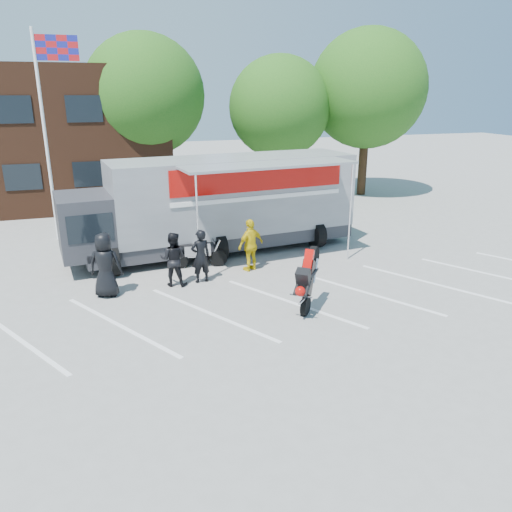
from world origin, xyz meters
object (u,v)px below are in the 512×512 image
spectator_leather_c (173,259)px  spectator_hivis (251,245)px  spectator_leather_a (105,265)px  transporter_truck (222,251)px  spectator_leather_b (201,256)px  stunt_bike_rider (311,306)px  tree_mid (280,107)px  tree_right (368,89)px  tree_left (145,95)px  parked_motorcycle (200,267)px  flagpole (49,111)px

spectator_leather_c → spectator_hivis: (2.69, 0.58, 0.03)m
spectator_leather_c → spectator_leather_a: bearing=29.3°
transporter_truck → spectator_leather_b: (-1.44, -2.96, 0.86)m
stunt_bike_rider → spectator_leather_a: bearing=-165.5°
transporter_truck → spectator_hivis: (0.39, -2.39, 0.89)m
tree_mid → stunt_bike_rider: tree_mid is taller
tree_right → spectator_leather_b: bearing=-137.1°
tree_left → transporter_truck: size_ratio=0.79×
spectator_leather_c → spectator_hivis: spectator_hivis is taller
spectator_leather_a → spectator_leather_c: 2.03m
spectator_leather_b → spectator_leather_c: 0.86m
transporter_truck → spectator_leather_b: bearing=-122.0°
tree_mid → spectator_leather_a: bearing=-129.6°
tree_mid → spectator_leather_a: size_ratio=3.97×
tree_mid → spectator_leather_b: (-6.92, -11.58, -4.09)m
stunt_bike_rider → transporter_truck: bearing=140.5°
tree_left → stunt_bike_rider: 16.56m
tree_right → transporter_truck: size_ratio=0.83×
stunt_bike_rider → spectator_hivis: bearing=141.8°
tree_mid → tree_right: 5.11m
spectator_leather_a → spectator_hivis: spectator_leather_a is taller
stunt_bike_rider → tree_left: bearing=139.2°
tree_left → spectator_hivis: tree_left is taller
stunt_bike_rider → spectator_hivis: spectator_hivis is taller
stunt_bike_rider → spectator_leather_a: (-5.44, 2.53, 0.97)m
tree_mid → spectator_leather_a: tree_mid is taller
spectator_leather_c → tree_right: bearing=-117.0°
tree_left → spectator_leather_b: tree_left is taller
spectator_leather_b → spectator_leather_c: (-0.86, -0.00, -0.01)m
tree_mid → spectator_leather_b: bearing=-120.9°
tree_mid → parked_motorcycle: 13.15m
flagpole → spectator_hivis: flagpole is taller
parked_motorcycle → spectator_leather_b: spectator_leather_b is taller
tree_mid → flagpole: bearing=-156.0°
flagpole → tree_right: bearing=15.5°
tree_left → spectator_hivis: (1.90, -12.01, -4.68)m
spectator_leather_a → spectator_leather_b: size_ratio=1.13×
transporter_truck → tree_left: bearing=92.9°
transporter_truck → stunt_bike_rider: size_ratio=5.66×
tree_left → spectator_hivis: size_ratio=4.88×
stunt_bike_rider → parked_motorcycle: bearing=158.6°
flagpole → spectator_leather_c: bearing=-62.3°
tree_left → spectator_leather_c: tree_left is taller
spectator_leather_b → spectator_hivis: size_ratio=0.97×
tree_left → tree_right: bearing=-7.1°
flagpole → tree_left: (4.24, 6.00, 0.51)m
transporter_truck → spectator_leather_c: bearing=-133.9°
parked_motorcycle → spectator_hivis: size_ratio=1.10×
flagpole → spectator_leather_c: (3.46, -6.59, -4.20)m
flagpole → spectator_leather_c: 8.54m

